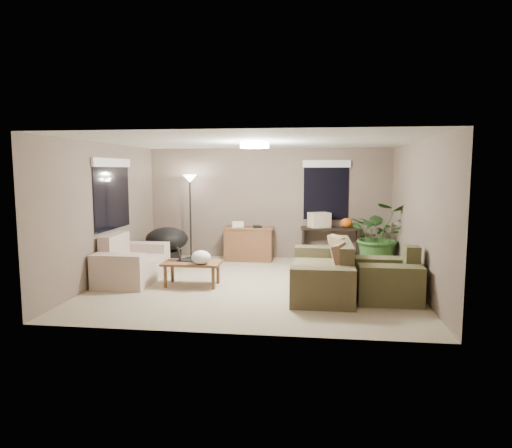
# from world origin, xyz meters

# --- Properties ---
(room_shell) EXTENTS (5.50, 5.50, 5.50)m
(room_shell) POSITION_xyz_m (0.00, 0.00, 1.25)
(room_shell) COLOR tan
(room_shell) RESTS_ON ground
(main_sofa) EXTENTS (0.95, 2.20, 0.85)m
(main_sofa) POSITION_xyz_m (1.21, -0.35, 0.29)
(main_sofa) COLOR brown
(main_sofa) RESTS_ON ground
(throw_pillows) EXTENTS (0.40, 1.40, 0.47)m
(throw_pillows) POSITION_xyz_m (1.46, -0.35, 0.65)
(throw_pillows) COLOR #8C7251
(throw_pillows) RESTS_ON main_sofa
(loveseat) EXTENTS (0.90, 1.60, 0.85)m
(loveseat) POSITION_xyz_m (-2.28, -0.01, 0.30)
(loveseat) COLOR beige
(loveseat) RESTS_ON ground
(armchair) EXTENTS (0.95, 1.00, 0.85)m
(armchair) POSITION_xyz_m (2.19, -0.69, 0.30)
(armchair) COLOR #4B4B2D
(armchair) RESTS_ON ground
(coffee_table) EXTENTS (1.00, 0.55, 0.42)m
(coffee_table) POSITION_xyz_m (-1.07, -0.25, 0.36)
(coffee_table) COLOR brown
(coffee_table) RESTS_ON ground
(laptop) EXTENTS (0.40, 0.28, 0.24)m
(laptop) POSITION_xyz_m (-1.24, -0.15, 0.48)
(laptop) COLOR black
(laptop) RESTS_ON coffee_table
(plastic_bag) EXTENTS (0.38, 0.35, 0.23)m
(plastic_bag) POSITION_xyz_m (-0.87, -0.40, 0.54)
(plastic_bag) COLOR white
(plastic_bag) RESTS_ON coffee_table
(desk) EXTENTS (1.10, 0.50, 0.75)m
(desk) POSITION_xyz_m (-0.40, 2.09, 0.38)
(desk) COLOR brown
(desk) RESTS_ON ground
(desk_papers) EXTENTS (0.71, 0.31, 0.12)m
(desk_papers) POSITION_xyz_m (-0.56, 2.08, 0.80)
(desk_papers) COLOR silver
(desk_papers) RESTS_ON desk
(console_table) EXTENTS (1.30, 0.40, 0.75)m
(console_table) POSITION_xyz_m (1.40, 2.26, 0.44)
(console_table) COLOR black
(console_table) RESTS_ON ground
(pumpkin) EXTENTS (0.29, 0.29, 0.21)m
(pumpkin) POSITION_xyz_m (1.75, 2.26, 0.86)
(pumpkin) COLOR orange
(pumpkin) RESTS_ON console_table
(cardboard_box) EXTENTS (0.53, 0.48, 0.33)m
(cardboard_box) POSITION_xyz_m (1.15, 2.26, 0.91)
(cardboard_box) COLOR beige
(cardboard_box) RESTS_ON console_table
(papasan_chair) EXTENTS (0.97, 0.97, 0.80)m
(papasan_chair) POSITION_xyz_m (-2.07, 1.45, 0.47)
(papasan_chair) COLOR black
(papasan_chair) RESTS_ON ground
(floor_lamp) EXTENTS (0.32, 0.32, 1.91)m
(floor_lamp) POSITION_xyz_m (-1.73, 2.12, 1.60)
(floor_lamp) COLOR black
(floor_lamp) RESTS_ON ground
(ceiling_fixture) EXTENTS (0.50, 0.50, 0.10)m
(ceiling_fixture) POSITION_xyz_m (0.00, 0.00, 2.44)
(ceiling_fixture) COLOR white
(ceiling_fixture) RESTS_ON room_shell
(houseplant) EXTENTS (1.23, 1.37, 1.07)m
(houseplant) POSITION_xyz_m (2.39, 1.66, 0.54)
(houseplant) COLOR #2D5923
(houseplant) RESTS_ON ground
(cat_scratching_post) EXTENTS (0.32, 0.32, 0.50)m
(cat_scratching_post) POSITION_xyz_m (2.40, 0.15, 0.21)
(cat_scratching_post) COLOR tan
(cat_scratching_post) RESTS_ON ground
(window_left) EXTENTS (0.05, 1.56, 1.33)m
(window_left) POSITION_xyz_m (-2.73, 0.30, 1.78)
(window_left) COLOR black
(window_left) RESTS_ON room_shell
(window_back) EXTENTS (1.06, 0.05, 1.33)m
(window_back) POSITION_xyz_m (1.30, 2.48, 1.79)
(window_back) COLOR black
(window_back) RESTS_ON room_shell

